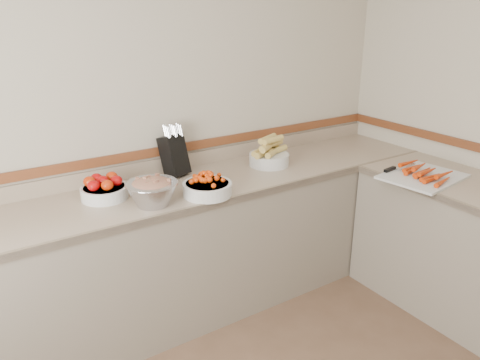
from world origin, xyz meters
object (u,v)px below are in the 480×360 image
tomato_bowl (104,189)px  cutting_board (423,175)px  rhubarb_bowl (152,191)px  corn_bowl (269,155)px  knife_block (174,154)px  cherry_tomato_bowl (207,186)px

tomato_bowl → cutting_board: size_ratio=0.48×
rhubarb_bowl → corn_bowl: bearing=12.3°
knife_block → corn_bowl: (0.64, -0.18, -0.07)m
corn_bowl → rhubarb_bowl: corn_bowl is taller
knife_block → cutting_board: knife_block is taller
rhubarb_bowl → cherry_tomato_bowl: bearing=-6.1°
cherry_tomato_bowl → knife_block: bearing=90.7°
knife_block → tomato_bowl: bearing=-164.6°
corn_bowl → cherry_tomato_bowl: bearing=-158.9°
knife_block → rhubarb_bowl: 0.52m
knife_block → rhubarb_bowl: bearing=-129.7°
tomato_bowl → corn_bowl: corn_bowl is taller
knife_block → tomato_bowl: 0.55m
knife_block → tomato_bowl: knife_block is taller
tomato_bowl → cutting_board: bearing=-23.4°
knife_block → cutting_board: (1.34, -0.95, -0.12)m
tomato_bowl → corn_bowl: size_ratio=0.88×
tomato_bowl → rhubarb_bowl: (0.20, -0.25, 0.03)m
cherry_tomato_bowl → cutting_board: cherry_tomato_bowl is taller
tomato_bowl → rhubarb_bowl: rhubarb_bowl is taller
cherry_tomato_bowl → rhubarb_bowl: size_ratio=1.01×
rhubarb_bowl → cutting_board: bearing=-18.4°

